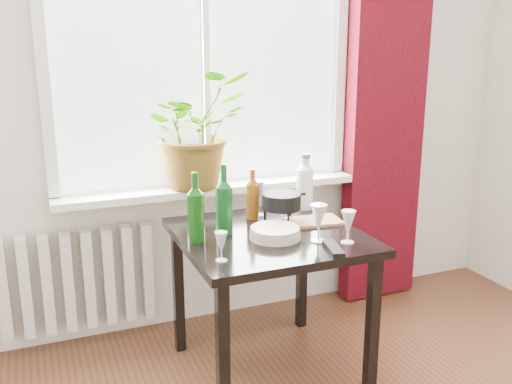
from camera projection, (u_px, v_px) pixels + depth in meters
name	position (u px, v px, depth m)	size (l,w,h in m)	color
window	(204.00, 46.00, 3.07)	(1.72, 0.08, 1.62)	white
windowsill	(211.00, 188.00, 3.21)	(1.72, 0.20, 0.04)	white
curtain	(386.00, 97.00, 3.47)	(0.50, 0.12, 2.56)	#39050D
radiator	(78.00, 280.00, 3.08)	(0.80, 0.10, 0.55)	silver
table	(269.00, 251.00, 2.75)	(0.85, 0.85, 0.74)	black
potted_plant	(195.00, 129.00, 3.09)	(0.57, 0.50, 0.64)	#2A6C1C
wine_bottle_left	(196.00, 207.00, 2.57)	(0.08, 0.08, 0.33)	#0C3E0C
wine_bottle_right	(224.00, 199.00, 2.67)	(0.08, 0.08, 0.34)	#0C3F16
bottle_amber	(253.00, 194.00, 2.91)	(0.06, 0.06, 0.27)	brown
cleaning_bottle	(305.00, 181.00, 3.08)	(0.09, 0.09, 0.31)	white
wineglass_front_right	(319.00, 223.00, 2.58)	(0.08, 0.08, 0.18)	silver
wineglass_far_right	(348.00, 227.00, 2.57)	(0.07, 0.07, 0.16)	white
wineglass_back_center	(257.00, 198.00, 2.97)	(0.08, 0.08, 0.20)	#B4BDC2
wineglass_back_left	(226.00, 204.00, 2.91)	(0.07, 0.07, 0.17)	silver
wineglass_front_left	(221.00, 246.00, 2.36)	(0.05, 0.05, 0.13)	silver
plate_stack	(275.00, 233.00, 2.65)	(0.24, 0.24, 0.05)	beige
fondue_pot	(281.00, 208.00, 2.86)	(0.22, 0.19, 0.15)	black
tv_remote	(333.00, 248.00, 2.49)	(0.05, 0.18, 0.02)	black
cutting_board	(314.00, 221.00, 2.88)	(0.27, 0.18, 0.01)	#9E7147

